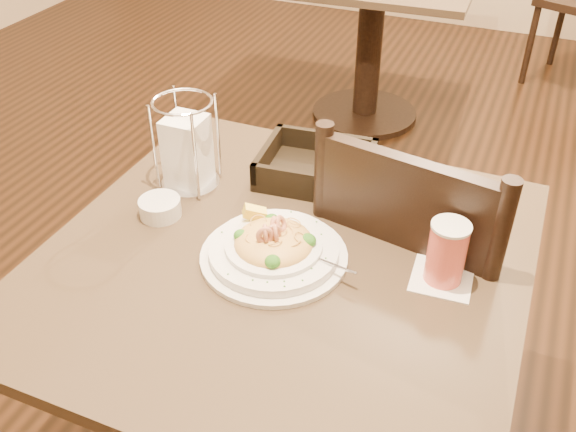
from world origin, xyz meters
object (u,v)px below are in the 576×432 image
at_px(background_table, 371,20).
at_px(napkin_caddy, 187,149).
at_px(pasta_bowl, 274,248).
at_px(bread_basket, 316,169).
at_px(drink_glass, 447,253).
at_px(butter_ramekin, 160,208).
at_px(dining_chair_near, 414,289).
at_px(main_table, 284,338).
at_px(side_plate, 386,198).

bearing_deg(background_table, napkin_caddy, -86.50).
xyz_separation_m(pasta_bowl, bread_basket, (-0.03, 0.30, -0.00)).
xyz_separation_m(drink_glass, butter_ramekin, (-0.58, -0.03, -0.04)).
height_order(dining_chair_near, napkin_caddy, dining_chair_near).
distance_m(bread_basket, napkin_caddy, 0.29).
distance_m(background_table, pasta_bowl, 2.05).
bearing_deg(dining_chair_near, main_table, 59.70).
bearing_deg(pasta_bowl, dining_chair_near, 49.17).
bearing_deg(dining_chair_near, side_plate, 8.96).
bearing_deg(side_plate, background_table, 107.16).
xyz_separation_m(background_table, pasta_bowl, (0.39, -1.99, 0.25)).
bearing_deg(butter_ramekin, background_table, 93.35).
bearing_deg(butter_ramekin, dining_chair_near, 24.61).
height_order(background_table, napkin_caddy, napkin_caddy).
height_order(dining_chair_near, butter_ramekin, dining_chair_near).
xyz_separation_m(napkin_caddy, side_plate, (0.42, 0.11, -0.08)).
height_order(main_table, dining_chair_near, dining_chair_near).
height_order(main_table, drink_glass, drink_glass).
distance_m(main_table, drink_glass, 0.41).
xyz_separation_m(dining_chair_near, pasta_bowl, (-0.23, -0.27, 0.25)).
bearing_deg(dining_chair_near, pasta_bowl, 59.57).
bearing_deg(napkin_caddy, background_table, 93.50).
bearing_deg(drink_glass, butter_ramekin, -177.30).
bearing_deg(butter_ramekin, drink_glass, 2.70).
bearing_deg(pasta_bowl, butter_ramekin, 172.16).
height_order(background_table, side_plate, side_plate).
height_order(main_table, pasta_bowl, pasta_bowl).
bearing_deg(butter_ramekin, main_table, -4.44).
distance_m(drink_glass, napkin_caddy, 0.59).
distance_m(bread_basket, butter_ramekin, 0.36).
bearing_deg(drink_glass, background_table, 109.83).
bearing_deg(background_table, bread_basket, -78.01).
bearing_deg(dining_chair_near, napkin_caddy, 21.90).
distance_m(dining_chair_near, drink_glass, 0.36).
height_order(background_table, dining_chair_near, dining_chair_near).
distance_m(bread_basket, side_plate, 0.17).
xyz_separation_m(main_table, background_table, (-0.40, 1.98, 0.00)).
distance_m(dining_chair_near, bread_basket, 0.36).
xyz_separation_m(pasta_bowl, napkin_caddy, (-0.28, 0.17, 0.06)).
bearing_deg(side_plate, main_table, -116.72).
xyz_separation_m(main_table, side_plate, (0.13, 0.26, 0.23)).
xyz_separation_m(dining_chair_near, bread_basket, (-0.26, 0.03, 0.25)).
bearing_deg(background_table, main_table, -78.50).
xyz_separation_m(main_table, bread_basket, (-0.04, 0.28, 0.25)).
bearing_deg(main_table, dining_chair_near, 49.30).
height_order(main_table, background_table, same).
distance_m(pasta_bowl, bread_basket, 0.30).
distance_m(drink_glass, bread_basket, 0.41).
height_order(main_table, side_plate, side_plate).
bearing_deg(butter_ramekin, napkin_caddy, 91.15).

